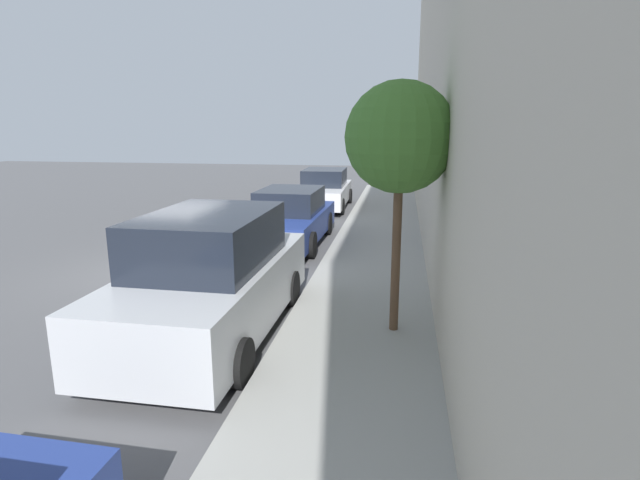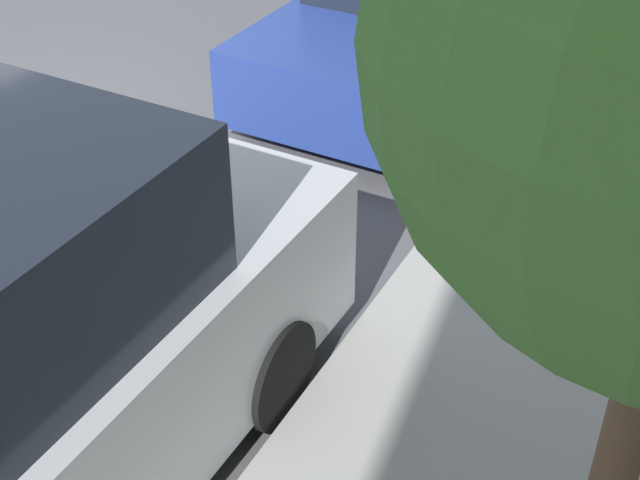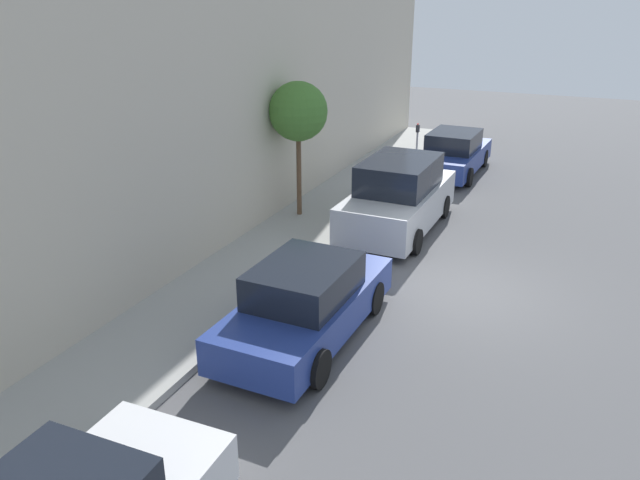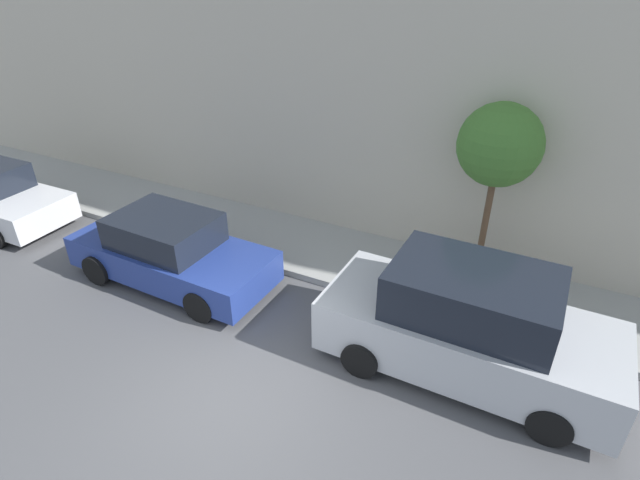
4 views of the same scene
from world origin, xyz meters
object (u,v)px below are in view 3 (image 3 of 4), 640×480
Objects in this scene: parking_meter_near at (417,137)px; parked_suv_second at (399,197)px; parked_sedan_nearest at (453,154)px; parked_sedan_third at (306,303)px; street_tree at (298,112)px.

parked_suv_second is at bearing 101.83° from parking_meter_near.
parked_sedan_nearest and parked_sedan_third have the same top height.
parking_meter_near is at bearing -33.04° from parked_sedan_nearest.
parked_sedan_nearest is 6.24m from parked_suv_second.
street_tree is at bearing 80.30° from parking_meter_near.
parked_sedan_third is 1.21× the size of street_tree.
parked_suv_second reaches higher than parked_sedan_third.
parked_sedan_third is (-0.16, 6.25, -0.21)m from parked_suv_second.
parked_sedan_nearest is at bearing -114.15° from street_tree.
parked_sedan_nearest is 1.97m from parking_meter_near.
parked_suv_second is 1.28× the size of street_tree.
parked_suv_second is 6.25m from parked_sedan_third.
street_tree is at bearing 65.85° from parked_sedan_nearest.
parked_sedan_nearest is 1.21× the size of street_tree.
parked_sedan_nearest is at bearing -89.80° from parked_sedan_third.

